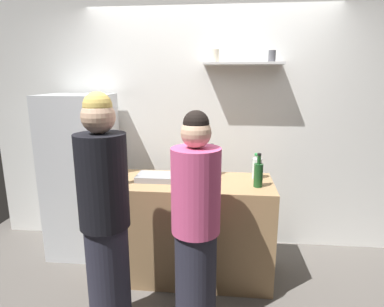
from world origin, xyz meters
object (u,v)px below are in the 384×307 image
at_px(baking_pan, 156,177).
at_px(water_bottle_plastic, 257,167).
at_px(wine_bottle_green_glass, 258,174).
at_px(refrigerator, 82,176).
at_px(person_pink_top, 196,227).
at_px(wine_bottle_dark_glass, 122,172).
at_px(person_blonde, 105,219).
at_px(wine_bottle_pale_glass, 212,164).
at_px(utensil_holder, 187,180).

distance_m(baking_pan, water_bottle_plastic, 0.91).
bearing_deg(wine_bottle_green_glass, refrigerator, 166.72).
xyz_separation_m(baking_pan, person_pink_top, (0.41, -0.63, -0.15)).
height_order(refrigerator, baking_pan, refrigerator).
height_order(wine_bottle_dark_glass, wine_bottle_green_glass, wine_bottle_green_glass).
distance_m(refrigerator, person_blonde, 1.21).
height_order(wine_bottle_pale_glass, water_bottle_plastic, wine_bottle_pale_glass).
bearing_deg(wine_bottle_dark_glass, refrigerator, 142.28).
bearing_deg(refrigerator, wine_bottle_pale_glass, -4.92).
bearing_deg(person_pink_top, wine_bottle_pale_glass, -92.77).
relative_size(utensil_holder, wine_bottle_green_glass, 0.79).
height_order(refrigerator, wine_bottle_dark_glass, refrigerator).
relative_size(wine_bottle_dark_glass, wine_bottle_green_glass, 0.98).
xyz_separation_m(baking_pan, water_bottle_plastic, (0.90, 0.14, 0.08)).
distance_m(refrigerator, wine_bottle_green_glass, 1.78).
relative_size(utensil_holder, person_pink_top, 0.14).
distance_m(wine_bottle_green_glass, person_pink_top, 0.75).
distance_m(wine_bottle_dark_glass, wine_bottle_pale_glass, 0.82).
bearing_deg(utensil_holder, person_blonde, -132.04).
bearing_deg(wine_bottle_green_glass, person_blonde, -150.10).
xyz_separation_m(wine_bottle_green_glass, water_bottle_plastic, (0.01, 0.24, -0.01)).
xyz_separation_m(utensil_holder, wine_bottle_green_glass, (0.59, 0.07, 0.05)).
xyz_separation_m(wine_bottle_pale_glass, person_pink_top, (-0.07, -0.83, -0.24)).
bearing_deg(refrigerator, utensil_holder, -22.66).
distance_m(utensil_holder, wine_bottle_green_glass, 0.59).
height_order(person_pink_top, person_blonde, person_blonde).
xyz_separation_m(utensil_holder, person_pink_top, (0.11, -0.47, -0.19)).
distance_m(baking_pan, wine_bottle_pale_glass, 0.53).
distance_m(refrigerator, wine_bottle_pale_glass, 1.35).
bearing_deg(water_bottle_plastic, refrigerator, 174.49).
bearing_deg(person_pink_top, wine_bottle_dark_glass, -33.99).
height_order(wine_bottle_dark_glass, person_pink_top, person_pink_top).
height_order(refrigerator, wine_bottle_pale_glass, refrigerator).
bearing_deg(person_blonde, person_pink_top, -94.24).
relative_size(baking_pan, wine_bottle_dark_glass, 1.20).
xyz_separation_m(wine_bottle_pale_glass, person_blonde, (-0.69, -0.92, -0.17)).
distance_m(wine_bottle_dark_glass, person_blonde, 0.61).
distance_m(refrigerator, water_bottle_plastic, 1.76).
distance_m(wine_bottle_dark_glass, person_pink_top, 0.87).
bearing_deg(refrigerator, wine_bottle_green_glass, -13.28).
bearing_deg(wine_bottle_green_glass, wine_bottle_pale_glass, 143.74).
bearing_deg(wine_bottle_pale_glass, baking_pan, -158.14).
bearing_deg(water_bottle_plastic, wine_bottle_green_glass, -92.82).
bearing_deg(water_bottle_plastic, person_pink_top, -122.04).
distance_m(water_bottle_plastic, person_blonde, 1.41).
distance_m(wine_bottle_green_glass, person_blonde, 1.27).
relative_size(utensil_holder, wine_bottle_pale_glass, 0.76).
relative_size(wine_bottle_green_glass, person_blonde, 0.17).
relative_size(refrigerator, utensil_holder, 7.28).
bearing_deg(wine_bottle_pale_glass, utensil_holder, -117.36).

